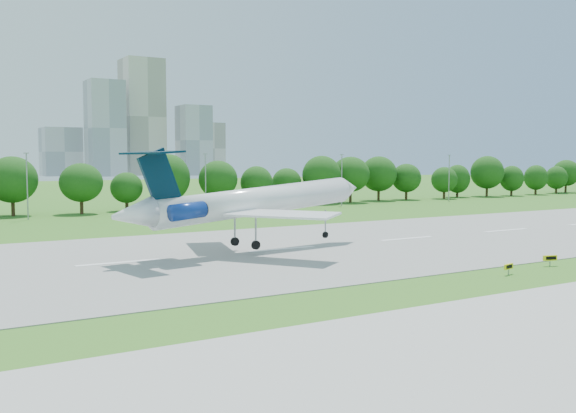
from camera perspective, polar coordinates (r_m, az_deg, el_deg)
name	(u,v)px	position (r m, az deg, el deg)	size (l,w,h in m)	color
ground	(425,284)	(58.26, 12.12, -6.73)	(600.00, 600.00, 0.00)	#2A6B1C
runway	(282,249)	(78.12, -0.54, -3.83)	(400.00, 45.00, 0.08)	gray
tree_line	(121,182)	(139.38, -14.66, 2.11)	(288.40, 8.40, 10.40)	#382314
light_poles	(123,183)	(129.08, -14.48, 2.02)	(175.90, 0.25, 12.19)	gray
skyline	(138,131)	(454.61, -13.22, 6.55)	(127.00, 52.00, 80.00)	#B2B2B7
airliner	(246,202)	(74.80, -3.79, 0.45)	(35.55, 25.55, 11.55)	white
taxi_sign_centre	(550,258)	(71.36, 22.27, -4.27)	(1.58, 0.64, 1.12)	gray
taxi_sign_right	(509,267)	(64.70, 19.03, -5.08)	(1.49, 0.49, 1.05)	gray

